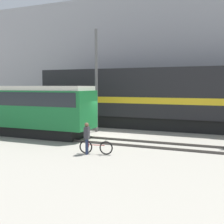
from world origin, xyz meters
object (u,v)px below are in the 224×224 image
at_px(streetcar, 14,107).
at_px(person, 87,135).
at_px(utility_pole_left, 96,81).
at_px(freight_locomotive, 150,97).
at_px(bicycle, 96,147).

relative_size(streetcar, person, 7.33).
bearing_deg(utility_pole_left, streetcar, -146.12).
bearing_deg(freight_locomotive, streetcar, -141.27).
bearing_deg(bicycle, freight_locomotive, 88.22).
xyz_separation_m(bicycle, person, (-0.41, -0.22, 0.64)).
height_order(streetcar, person, streetcar).
height_order(bicycle, utility_pole_left, utility_pole_left).
bearing_deg(bicycle, person, -152.00).
bearing_deg(freight_locomotive, utility_pole_left, -135.13).
bearing_deg(streetcar, freight_locomotive, 38.73).
distance_m(freight_locomotive, bicycle, 10.01).
xyz_separation_m(freight_locomotive, streetcar, (-8.30, -6.65, -0.57)).
bearing_deg(person, freight_locomotive, 85.92).
bearing_deg(bicycle, utility_pole_left, 115.29).
distance_m(freight_locomotive, utility_pole_left, 4.89).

